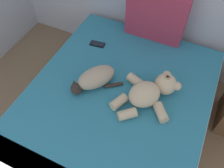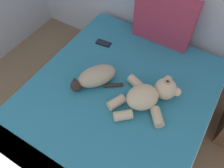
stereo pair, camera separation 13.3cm
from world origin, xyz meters
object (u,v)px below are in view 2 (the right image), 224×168
bed (114,114)px  cell_phone (104,43)px  cat (95,77)px  patterned_cushion (164,19)px  teddy_bear (149,95)px

bed → cell_phone: cell_phone is taller
cat → cell_phone: size_ratio=2.61×
bed → cell_phone: size_ratio=12.42×
patterned_cushion → teddy_bear: bearing=-73.2°
bed → cell_phone: bearing=129.9°
cat → cell_phone: bearing=114.6°
bed → cat: cat is taller
cat → patterned_cushion: bearing=72.7°
patterned_cushion → cell_phone: bearing=-142.1°
patterned_cushion → teddy_bear: size_ratio=1.01×
patterned_cushion → cell_phone: patterned_cushion is taller
patterned_cushion → cat: (-0.25, -0.80, -0.17)m
teddy_bear → cell_phone: (-0.68, 0.39, -0.08)m
teddy_bear → bed: bearing=-153.2°
cat → teddy_bear: 0.48m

